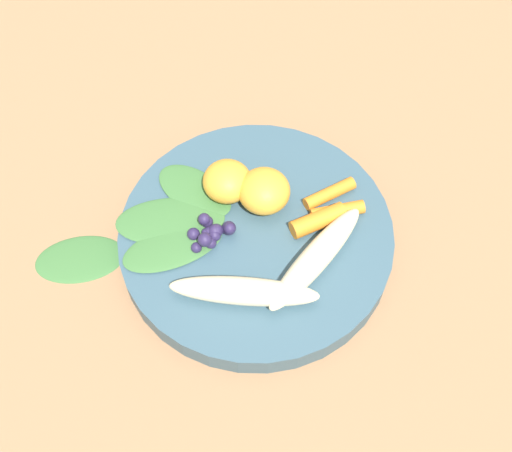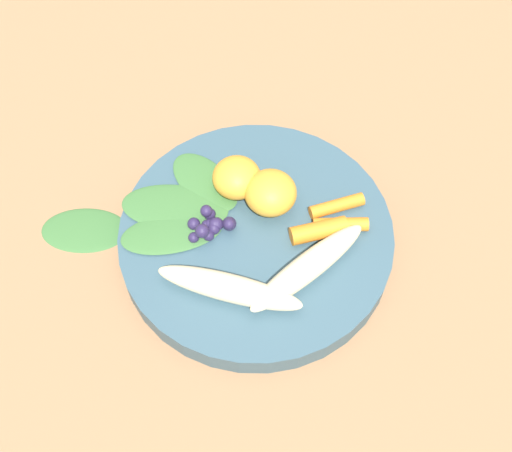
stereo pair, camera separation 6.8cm
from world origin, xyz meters
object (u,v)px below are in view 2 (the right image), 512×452
object	(u,v)px
banana_peeled_right	(229,288)
orange_segment_near	(237,178)
bowl	(256,238)
banana_peeled_left	(308,267)
kale_leaf_stray	(84,229)

from	to	relation	value
banana_peeled_right	orange_segment_near	size ratio (longest dim) A/B	2.81
orange_segment_near	banana_peeled_right	bearing A→B (deg)	49.09
bowl	banana_peeled_right	size ratio (longest dim) A/B	1.97
banana_peeled_right	orange_segment_near	distance (m)	0.13
banana_peeled_left	kale_leaf_stray	size ratio (longest dim) A/B	1.54
orange_segment_near	bowl	bearing A→B (deg)	72.03
orange_segment_near	kale_leaf_stray	distance (m)	0.18
banana_peeled_right	kale_leaf_stray	xyz separation A→B (m)	(0.07, -0.17, -0.04)
bowl	orange_segment_near	size ratio (longest dim) A/B	5.53
bowl	orange_segment_near	world-z (taller)	orange_segment_near
bowl	banana_peeled_right	distance (m)	0.08
banana_peeled_right	kale_leaf_stray	distance (m)	0.19
kale_leaf_stray	bowl	bearing A→B (deg)	176.54
kale_leaf_stray	banana_peeled_left	bearing A→B (deg)	166.11
banana_peeled_right	bowl	bearing A→B (deg)	85.95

